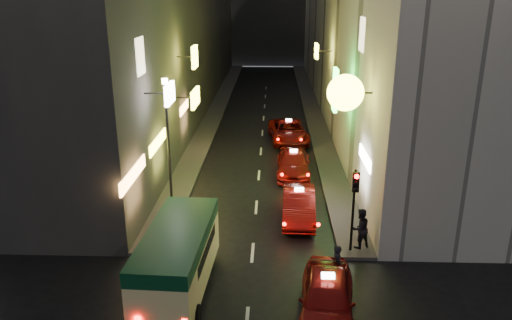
# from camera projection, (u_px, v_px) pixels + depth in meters

# --- Properties ---
(building_left) EXTENTS (7.52, 52.33, 18.00)m
(building_left) POSITION_uv_depth(u_px,v_px,m) (170.00, 5.00, 41.89)
(building_left) COLOR #363431
(building_left) RESTS_ON ground
(building_right) EXTENTS (7.92, 52.00, 18.00)m
(building_right) POSITION_uv_depth(u_px,v_px,m) (361.00, 5.00, 41.37)
(building_right) COLOR beige
(building_right) RESTS_ON ground
(sidewalk_left) EXTENTS (1.50, 52.00, 0.15)m
(sidewalk_left) POSITION_uv_depth(u_px,v_px,m) (217.00, 109.00, 44.68)
(sidewalk_left) COLOR #44413F
(sidewalk_left) RESTS_ON ground
(sidewalk_right) EXTENTS (1.50, 52.00, 0.15)m
(sidewalk_right) POSITION_uv_depth(u_px,v_px,m) (312.00, 110.00, 44.40)
(sidewalk_right) COLOR #44413F
(sidewalk_right) RESTS_ON ground
(minibus) EXTENTS (2.27, 5.80, 2.46)m
(minibus) POSITION_uv_depth(u_px,v_px,m) (178.00, 253.00, 17.32)
(minibus) COLOR #F8EE9B
(minibus) RESTS_ON ground
(taxi_near) EXTENTS (2.86, 5.71, 1.92)m
(taxi_near) POSITION_uv_depth(u_px,v_px,m) (327.00, 295.00, 16.13)
(taxi_near) COLOR maroon
(taxi_near) RESTS_ON ground
(taxi_second) EXTENTS (2.25, 5.16, 1.79)m
(taxi_second) POSITION_uv_depth(u_px,v_px,m) (299.00, 203.00, 23.24)
(taxi_second) COLOR maroon
(taxi_second) RESTS_ON ground
(taxi_third) EXTENTS (2.16, 5.00, 1.74)m
(taxi_third) POSITION_uv_depth(u_px,v_px,m) (293.00, 161.00, 28.87)
(taxi_third) COLOR maroon
(taxi_third) RESTS_ON ground
(taxi_far) EXTENTS (2.81, 5.61, 1.89)m
(taxi_far) POSITION_uv_depth(u_px,v_px,m) (289.00, 130.00, 35.09)
(taxi_far) COLOR maroon
(taxi_far) RESTS_ON ground
(pedestrian_crossing) EXTENTS (0.52, 0.66, 1.78)m
(pedestrian_crossing) POSITION_uv_depth(u_px,v_px,m) (338.00, 263.00, 17.99)
(pedestrian_crossing) COLOR black
(pedestrian_crossing) RESTS_ON ground
(pedestrian_sidewalk) EXTENTS (0.85, 0.73, 1.93)m
(pedestrian_sidewalk) POSITION_uv_depth(u_px,v_px,m) (360.00, 226.00, 20.30)
(pedestrian_sidewalk) COLOR black
(pedestrian_sidewalk) RESTS_ON sidewalk_right
(traffic_light) EXTENTS (0.26, 0.43, 3.50)m
(traffic_light) POSITION_uv_depth(u_px,v_px,m) (355.00, 194.00, 19.43)
(traffic_light) COLOR black
(traffic_light) RESTS_ON sidewalk_right
(lamp_post) EXTENTS (0.28, 0.28, 6.22)m
(lamp_post) POSITION_uv_depth(u_px,v_px,m) (168.00, 134.00, 23.64)
(lamp_post) COLOR black
(lamp_post) RESTS_ON sidewalk_left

